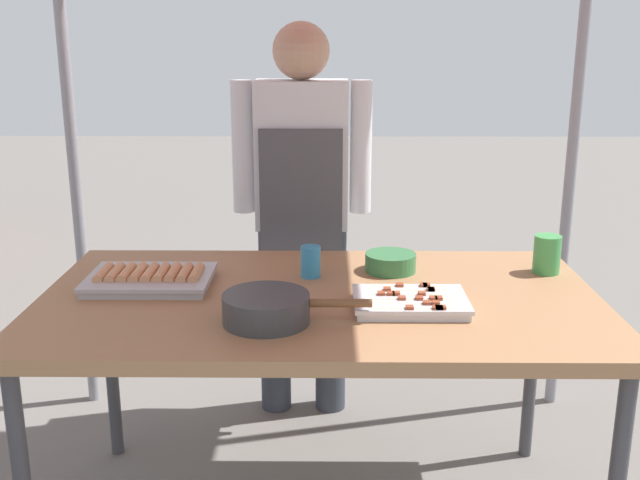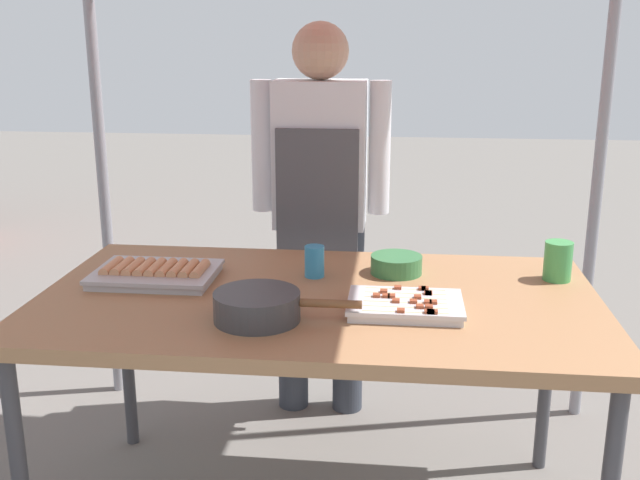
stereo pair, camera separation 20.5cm
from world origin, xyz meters
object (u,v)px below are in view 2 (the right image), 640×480
drink_cup_near_edge (558,261)px  vendor_woman (320,193)px  cooking_wok (258,305)px  tray_grilled_sausages (156,273)px  tray_meat_skewers (406,305)px  condiment_bowl (396,264)px  stall_table (318,312)px  drink_cup_by_wok (314,261)px

drink_cup_near_edge → vendor_woman: size_ratio=0.08×
vendor_woman → cooking_wok: bearing=86.4°
tray_grilled_sausages → drink_cup_near_edge: bearing=6.2°
tray_grilled_sausages → tray_meat_skewers: tray_grilled_sausages is taller
tray_meat_skewers → condiment_bowl: bearing=95.0°
tray_grilled_sausages → tray_meat_skewers: bearing=-13.8°
stall_table → condiment_bowl: bearing=45.7°
stall_table → tray_grilled_sausages: (-0.51, 0.08, 0.07)m
condiment_bowl → vendor_woman: vendor_woman is taller
vendor_woman → drink_cup_near_edge: bearing=146.1°
tray_grilled_sausages → drink_cup_by_wok: bearing=9.9°
cooking_wok → drink_cup_by_wok: 0.39m
tray_meat_skewers → drink_cup_by_wok: (-0.28, 0.27, 0.03)m
stall_table → vendor_woman: size_ratio=1.06×
stall_table → drink_cup_near_edge: (0.71, 0.21, 0.11)m
cooking_wok → vendor_woman: (0.06, 0.95, 0.10)m
tray_meat_skewers → drink_cup_by_wok: 0.39m
stall_table → tray_grilled_sausages: bearing=170.6°
vendor_woman → tray_meat_skewers: bearing=111.0°
drink_cup_near_edge → drink_cup_by_wok: (-0.74, -0.05, -0.01)m
stall_table → tray_meat_skewers: 0.28m
condiment_bowl → drink_cup_near_edge: (0.49, -0.01, 0.03)m
tray_grilled_sausages → tray_meat_skewers: 0.78m
stall_table → tray_meat_skewers: tray_meat_skewers is taller
tray_grilled_sausages → cooking_wok: size_ratio=0.94×
vendor_woman → condiment_bowl: bearing=119.9°
tray_meat_skewers → cooking_wok: bearing=-164.6°
stall_table → drink_cup_by_wok: drink_cup_by_wok is taller
cooking_wok → drink_cup_near_edge: bearing=26.7°
cooking_wok → vendor_woman: vendor_woman is taller
cooking_wok → drink_cup_by_wok: size_ratio=3.98×
cooking_wok → vendor_woman: bearing=86.4°
cooking_wok → tray_meat_skewers: bearing=15.4°
drink_cup_near_edge → condiment_bowl: bearing=178.6°
cooking_wok → drink_cup_near_edge: drink_cup_near_edge is taller
stall_table → drink_cup_by_wok: (-0.03, 0.17, 0.10)m
condiment_bowl → drink_cup_by_wok: size_ratio=1.64×
stall_table → vendor_woman: (-0.07, 0.74, 0.19)m
cooking_wok → drink_cup_by_wok: bearing=74.5°
stall_table → drink_cup_near_edge: 0.75m
tray_grilled_sausages → vendor_woman: (0.43, 0.65, 0.12)m
drink_cup_near_edge → drink_cup_by_wok: bearing=-176.3°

